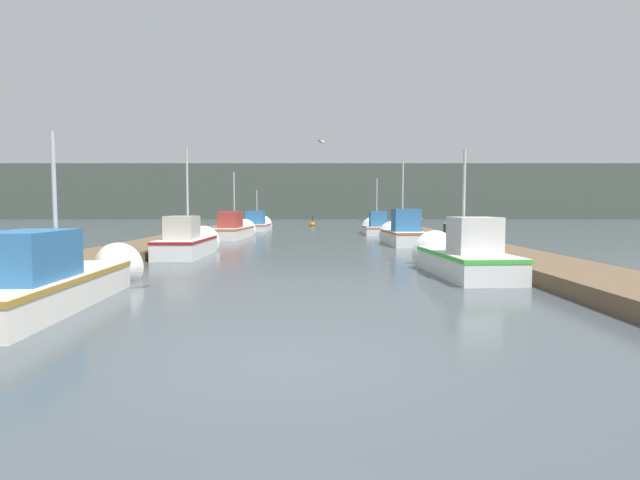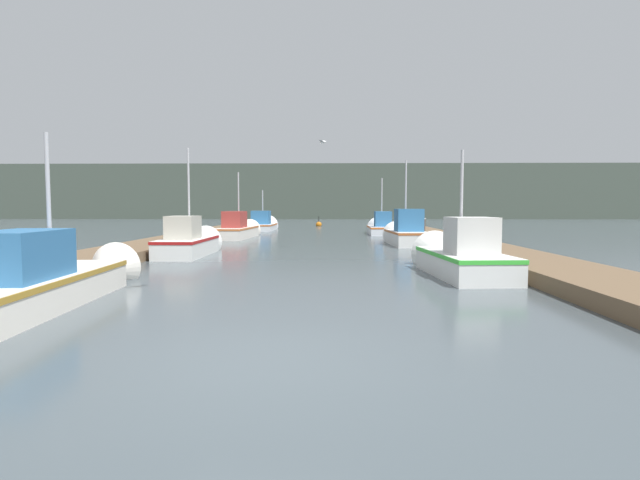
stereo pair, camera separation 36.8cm
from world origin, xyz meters
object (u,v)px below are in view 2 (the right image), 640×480
(fishing_boat_3, at_px, (405,233))
(mooring_piling_1, at_px, (452,240))
(mooring_piling_0, at_px, (423,231))
(mooring_piling_2, at_px, (449,237))
(mooring_piling_3, at_px, (230,226))
(channel_buoy, at_px, (319,225))
(fishing_boat_0, at_px, (57,277))
(fishing_boat_5, at_px, (381,228))
(seagull_1, at_px, (323,142))
(fishing_boat_1, at_px, (458,257))
(fishing_boat_4, at_px, (239,229))
(fishing_boat_6, at_px, (264,225))
(fishing_boat_2, at_px, (190,242))

(fishing_boat_3, bearing_deg, mooring_piling_1, -78.49)
(mooring_piling_0, xyz_separation_m, mooring_piling_2, (0.32, -4.10, -0.04))
(mooring_piling_3, distance_m, channel_buoy, 15.13)
(fishing_boat_0, distance_m, fishing_boat_3, 17.20)
(fishing_boat_5, distance_m, seagull_1, 13.58)
(fishing_boat_1, distance_m, fishing_boat_5, 19.63)
(fishing_boat_1, distance_m, channel_buoy, 32.33)
(fishing_boat_1, height_order, mooring_piling_2, fishing_boat_1)
(fishing_boat_5, relative_size, seagull_1, 9.15)
(fishing_boat_5, relative_size, mooring_piling_3, 4.25)
(fishing_boat_4, distance_m, fishing_boat_5, 9.71)
(fishing_boat_6, xyz_separation_m, mooring_piling_3, (-1.23, -6.95, 0.19))
(fishing_boat_3, distance_m, seagull_1, 6.51)
(fishing_boat_3, distance_m, channel_buoy, 21.95)
(fishing_boat_4, bearing_deg, mooring_piling_1, -39.48)
(fishing_boat_3, bearing_deg, mooring_piling_3, 140.95)
(mooring_piling_3, bearing_deg, mooring_piling_2, -44.55)
(fishing_boat_6, bearing_deg, seagull_1, -73.71)
(seagull_1, bearing_deg, fishing_boat_0, -178.25)
(mooring_piling_2, relative_size, channel_buoy, 1.13)
(fishing_boat_2, height_order, seagull_1, seagull_1)
(fishing_boat_4, distance_m, mooring_piling_2, 13.31)
(fishing_boat_0, relative_size, seagull_1, 11.37)
(fishing_boat_5, xyz_separation_m, mooring_piling_1, (1.40, -13.67, 0.10))
(fishing_boat_0, height_order, fishing_boat_2, fishing_boat_2)
(fishing_boat_1, height_order, seagull_1, seagull_1)
(channel_buoy, bearing_deg, mooring_piling_0, -75.16)
(fishing_boat_5, xyz_separation_m, mooring_piling_0, (1.14, -8.74, 0.22))
(fishing_boat_6, height_order, mooring_piling_2, fishing_boat_6)
(mooring_piling_1, bearing_deg, fishing_boat_3, 104.44)
(fishing_boat_2, bearing_deg, channel_buoy, 81.28)
(fishing_boat_6, relative_size, mooring_piling_1, 5.26)
(fishing_boat_6, distance_m, mooring_piling_3, 7.06)
(fishing_boat_0, bearing_deg, fishing_boat_1, 22.10)
(channel_buoy, distance_m, seagull_1, 25.17)
(fishing_boat_2, xyz_separation_m, fishing_boat_3, (8.93, 5.42, 0.04))
(fishing_boat_0, distance_m, fishing_boat_4, 19.51)
(fishing_boat_0, relative_size, channel_buoy, 6.00)
(fishing_boat_3, height_order, mooring_piling_1, fishing_boat_3)
(fishing_boat_3, distance_m, mooring_piling_2, 3.97)
(mooring_piling_1, height_order, mooring_piling_2, mooring_piling_2)
(fishing_boat_5, height_order, mooring_piling_2, fishing_boat_5)
(mooring_piling_0, xyz_separation_m, mooring_piling_3, (-10.92, 6.97, -0.04))
(fishing_boat_5, bearing_deg, mooring_piling_2, -82.91)
(fishing_boat_6, bearing_deg, channel_buoy, 61.18)
(fishing_boat_4, bearing_deg, fishing_boat_5, 29.44)
(fishing_boat_4, relative_size, fishing_boat_5, 1.18)
(fishing_boat_2, distance_m, mooring_piling_3, 12.77)
(fishing_boat_0, distance_m, fishing_boat_1, 9.74)
(mooring_piling_2, bearing_deg, mooring_piling_0, 94.43)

